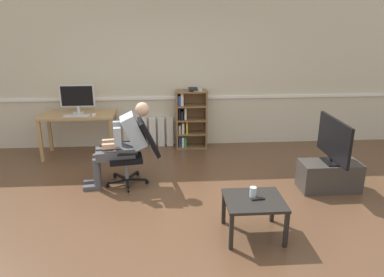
{
  "coord_description": "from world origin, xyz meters",
  "views": [
    {
      "loc": [
        -0.21,
        -4.1,
        2.36
      ],
      "look_at": [
        0.15,
        0.85,
        0.7
      ],
      "focal_mm": 34.21,
      "sensor_mm": 36.0,
      "label": 1
    }
  ],
  "objects_px": {
    "office_chair": "(136,149)",
    "spare_remote": "(258,199)",
    "tv_screen": "(334,140)",
    "drinking_glass": "(253,192)",
    "radiator": "(148,132)",
    "keyboard": "(77,116)",
    "computer_mouse": "(94,115)",
    "computer_desk": "(78,120)",
    "coffee_table": "(254,204)",
    "tv_stand": "(329,176)",
    "bookshelf": "(189,119)",
    "imac_monitor": "(77,97)",
    "person_seated": "(123,142)"
  },
  "relations": [
    {
      "from": "computer_mouse",
      "to": "office_chair",
      "type": "relative_size",
      "value": 0.1
    },
    {
      "from": "keyboard",
      "to": "person_seated",
      "type": "distance_m",
      "value": 1.41
    },
    {
      "from": "computer_mouse",
      "to": "tv_stand",
      "type": "relative_size",
      "value": 0.12
    },
    {
      "from": "keyboard",
      "to": "spare_remote",
      "type": "distance_m",
      "value": 3.59
    },
    {
      "from": "office_chair",
      "to": "tv_screen",
      "type": "bearing_deg",
      "value": 72.59
    },
    {
      "from": "computer_desk",
      "to": "imac_monitor",
      "type": "xyz_separation_m",
      "value": [
        0.0,
        0.08,
        0.4
      ]
    },
    {
      "from": "person_seated",
      "to": "keyboard",
      "type": "bearing_deg",
      "value": -149.88
    },
    {
      "from": "office_chair",
      "to": "spare_remote",
      "type": "bearing_deg",
      "value": 35.29
    },
    {
      "from": "person_seated",
      "to": "drinking_glass",
      "type": "bearing_deg",
      "value": 40.11
    },
    {
      "from": "keyboard",
      "to": "tv_screen",
      "type": "height_order",
      "value": "tv_screen"
    },
    {
      "from": "person_seated",
      "to": "coffee_table",
      "type": "xyz_separation_m",
      "value": [
        1.58,
        -1.46,
        -0.27
      ]
    },
    {
      "from": "imac_monitor",
      "to": "computer_desk",
      "type": "bearing_deg",
      "value": -91.06
    },
    {
      "from": "bookshelf",
      "to": "tv_screen",
      "type": "height_order",
      "value": "bookshelf"
    },
    {
      "from": "computer_desk",
      "to": "spare_remote",
      "type": "relative_size",
      "value": 8.47
    },
    {
      "from": "imac_monitor",
      "to": "keyboard",
      "type": "bearing_deg",
      "value": -85.66
    },
    {
      "from": "computer_desk",
      "to": "keyboard",
      "type": "distance_m",
      "value": 0.19
    },
    {
      "from": "radiator",
      "to": "spare_remote",
      "type": "relative_size",
      "value": 6.25
    },
    {
      "from": "computer_desk",
      "to": "computer_mouse",
      "type": "xyz_separation_m",
      "value": [
        0.3,
        -0.12,
        0.13
      ]
    },
    {
      "from": "computer_desk",
      "to": "drinking_glass",
      "type": "xyz_separation_m",
      "value": [
        2.48,
        -2.63,
        -0.14
      ]
    },
    {
      "from": "computer_desk",
      "to": "office_chair",
      "type": "distance_m",
      "value": 1.63
    },
    {
      "from": "tv_stand",
      "to": "tv_screen",
      "type": "xyz_separation_m",
      "value": [
        0.0,
        0.0,
        0.54
      ]
    },
    {
      "from": "radiator",
      "to": "tv_screen",
      "type": "distance_m",
      "value": 3.37
    },
    {
      "from": "imac_monitor",
      "to": "tv_screen",
      "type": "bearing_deg",
      "value": -24.15
    },
    {
      "from": "tv_stand",
      "to": "drinking_glass",
      "type": "xyz_separation_m",
      "value": [
        -1.35,
        -0.99,
        0.29
      ]
    },
    {
      "from": "tv_screen",
      "to": "drinking_glass",
      "type": "distance_m",
      "value": 1.69
    },
    {
      "from": "computer_desk",
      "to": "coffee_table",
      "type": "bearing_deg",
      "value": -47.37
    },
    {
      "from": "office_chair",
      "to": "tv_screen",
      "type": "relative_size",
      "value": 1.04
    },
    {
      "from": "tv_stand",
      "to": "radiator",
      "type": "bearing_deg",
      "value": 142.52
    },
    {
      "from": "imac_monitor",
      "to": "office_chair",
      "type": "relative_size",
      "value": 0.61
    },
    {
      "from": "spare_remote",
      "to": "keyboard",
      "type": "bearing_deg",
      "value": 37.0
    },
    {
      "from": "bookshelf",
      "to": "coffee_table",
      "type": "distance_m",
      "value": 3.03
    },
    {
      "from": "keyboard",
      "to": "tv_stand",
      "type": "distance_m",
      "value": 4.13
    },
    {
      "from": "radiator",
      "to": "tv_screen",
      "type": "relative_size",
      "value": 1.01
    },
    {
      "from": "person_seated",
      "to": "spare_remote",
      "type": "xyz_separation_m",
      "value": [
        1.62,
        -1.47,
        -0.2
      ]
    },
    {
      "from": "keyboard",
      "to": "person_seated",
      "type": "relative_size",
      "value": 0.36
    },
    {
      "from": "bookshelf",
      "to": "person_seated",
      "type": "distance_m",
      "value": 1.86
    },
    {
      "from": "tv_screen",
      "to": "coffee_table",
      "type": "bearing_deg",
      "value": 127.66
    },
    {
      "from": "person_seated",
      "to": "spare_remote",
      "type": "relative_size",
      "value": 8.12
    },
    {
      "from": "radiator",
      "to": "person_seated",
      "type": "height_order",
      "value": "person_seated"
    },
    {
      "from": "office_chair",
      "to": "radiator",
      "type": "bearing_deg",
      "value": 167.86
    },
    {
      "from": "coffee_table",
      "to": "bookshelf",
      "type": "bearing_deg",
      "value": 100.06
    },
    {
      "from": "tv_stand",
      "to": "coffee_table",
      "type": "xyz_separation_m",
      "value": [
        -1.34,
        -1.06,
        0.18
      ]
    },
    {
      "from": "keyboard",
      "to": "computer_mouse",
      "type": "height_order",
      "value": "computer_mouse"
    },
    {
      "from": "bookshelf",
      "to": "drinking_glass",
      "type": "height_order",
      "value": "bookshelf"
    },
    {
      "from": "imac_monitor",
      "to": "spare_remote",
      "type": "xyz_separation_m",
      "value": [
        2.52,
        -2.78,
        -0.59
      ]
    },
    {
      "from": "computer_desk",
      "to": "tv_screen",
      "type": "relative_size",
      "value": 1.37
    },
    {
      "from": "radiator",
      "to": "spare_remote",
      "type": "height_order",
      "value": "radiator"
    },
    {
      "from": "coffee_table",
      "to": "drinking_glass",
      "type": "xyz_separation_m",
      "value": [
        -0.0,
        0.07,
        0.12
      ]
    },
    {
      "from": "computer_desk",
      "to": "spare_remote",
      "type": "xyz_separation_m",
      "value": [
        2.52,
        -2.71,
        -0.19
      ]
    },
    {
      "from": "radiator",
      "to": "spare_remote",
      "type": "xyz_separation_m",
      "value": [
        1.34,
        -3.1,
        0.17
      ]
    }
  ]
}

